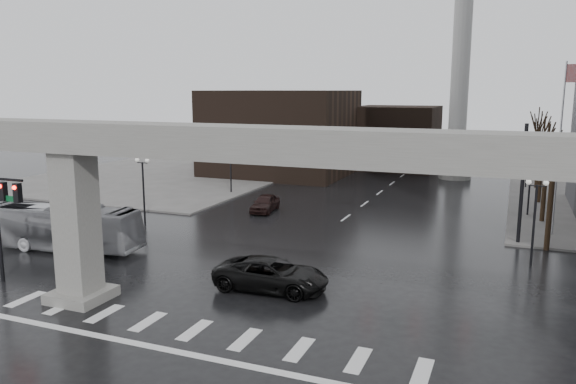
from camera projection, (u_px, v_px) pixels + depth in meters
name	position (u px, v px, depth m)	size (l,w,h in m)	color
ground	(207.00, 321.00, 24.90)	(160.00, 160.00, 0.00)	black
sidewalk_nw	(170.00, 174.00, 67.31)	(28.00, 36.00, 0.15)	slate
elevated_guideway	(229.00, 170.00, 23.19)	(48.00, 2.60, 8.70)	gray
building_far_left	(281.00, 133.00, 67.46)	(16.00, 14.00, 10.00)	black
building_far_mid	(397.00, 138.00, 72.32)	(10.00, 10.00, 8.00)	black
smokestack	(461.00, 60.00, 62.21)	(3.60, 3.60, 30.00)	beige
signal_mast_arm	(463.00, 155.00, 37.67)	(12.12, 0.43, 8.00)	black
signal_left_pole	(4.00, 208.00, 29.15)	(2.30, 0.30, 6.00)	black
flagpole_assembly	(566.00, 129.00, 37.95)	(2.06, 0.12, 12.00)	silver
lamp_right_0	(535.00, 208.00, 32.05)	(1.22, 0.32, 5.11)	black
lamp_right_1	(530.00, 174.00, 44.82)	(1.22, 0.32, 5.11)	black
lamp_right_2	(528.00, 155.00, 57.58)	(1.22, 0.32, 5.11)	black
lamp_left_0	(143.00, 180.00, 42.02)	(1.22, 0.32, 5.11)	black
lamp_left_1	(231.00, 159.00, 54.78)	(1.22, 0.32, 5.11)	black
lamp_left_2	(285.00, 145.00, 67.55)	(1.22, 0.32, 5.11)	black
tree_right_0	(550.00, 207.00, 35.46)	(1.09, 1.58, 7.50)	black
tree_right_1	(545.00, 186.00, 42.74)	(1.09, 1.61, 7.67)	black
tree_right_2	(541.00, 172.00, 50.02)	(1.10, 1.63, 7.85)	black
tree_right_3	(538.00, 160.00, 57.30)	(1.11, 1.66, 8.02)	black
tree_right_4	(536.00, 152.00, 64.58)	(1.12, 1.69, 8.19)	black
pickup_truck	(271.00, 274.00, 28.70)	(2.71, 5.88, 1.64)	black
city_bus	(62.00, 227.00, 35.84)	(2.46, 10.52, 2.93)	#A4A5A9
far_car	(265.00, 203.00, 47.12)	(1.70, 4.23, 1.44)	black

